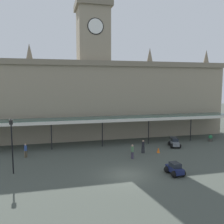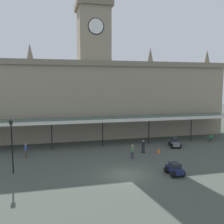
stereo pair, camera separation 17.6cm
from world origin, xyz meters
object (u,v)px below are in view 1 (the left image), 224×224
(car_navy_sedan, at_px, (175,169))
(car_grey_estate, at_px, (174,143))
(pedestrian_crossing_forecourt, at_px, (143,146))
(pedestrian_beside_cars, at_px, (26,150))
(pedestrian_near_entrance, at_px, (132,151))
(planter_forecourt_centre, at_px, (210,138))
(traffic_cone, at_px, (158,150))
(victorian_lamppost, at_px, (12,140))

(car_navy_sedan, xyz_separation_m, car_grey_estate, (5.01, 9.49, 0.06))
(pedestrian_crossing_forecourt, height_order, pedestrian_beside_cars, same)
(pedestrian_near_entrance, bearing_deg, pedestrian_crossing_forecourt, 42.54)
(planter_forecourt_centre, bearing_deg, traffic_cone, -159.51)
(car_grey_estate, distance_m, pedestrian_near_entrance, 8.25)
(pedestrian_crossing_forecourt, relative_size, pedestrian_beside_cars, 1.00)
(pedestrian_near_entrance, distance_m, pedestrian_beside_cars, 12.56)
(pedestrian_crossing_forecourt, xyz_separation_m, pedestrian_near_entrance, (-2.04, -1.87, 0.00))
(car_grey_estate, height_order, pedestrian_crossing_forecourt, pedestrian_crossing_forecourt)
(pedestrian_crossing_forecourt, height_order, planter_forecourt_centre, pedestrian_crossing_forecourt)
(car_navy_sedan, bearing_deg, traffic_cone, 77.37)
(pedestrian_beside_cars, bearing_deg, victorian_lamppost, -97.25)
(pedestrian_beside_cars, distance_m, traffic_cone, 16.17)
(pedestrian_near_entrance, bearing_deg, victorian_lamppost, -172.20)
(car_navy_sedan, xyz_separation_m, planter_forecourt_centre, (11.88, 11.16, -0.01))
(victorian_lamppost, bearing_deg, car_grey_estate, 15.25)
(car_grey_estate, height_order, traffic_cone, car_grey_estate)
(pedestrian_crossing_forecourt, height_order, pedestrian_near_entrance, same)
(pedestrian_crossing_forecourt, relative_size, pedestrian_near_entrance, 1.00)
(car_navy_sedan, height_order, pedestrian_near_entrance, pedestrian_near_entrance)
(car_navy_sedan, relative_size, pedestrian_near_entrance, 1.25)
(pedestrian_near_entrance, height_order, pedestrian_beside_cars, same)
(pedestrian_crossing_forecourt, height_order, traffic_cone, pedestrian_crossing_forecourt)
(pedestrian_crossing_forecourt, bearing_deg, pedestrian_near_entrance, -137.46)
(car_navy_sedan, distance_m, pedestrian_crossing_forecourt, 7.65)
(pedestrian_beside_cars, xyz_separation_m, planter_forecourt_centre, (26.28, 1.91, -0.42))
(car_navy_sedan, xyz_separation_m, pedestrian_near_entrance, (-2.33, 5.76, 0.41))
(car_navy_sedan, relative_size, planter_forecourt_centre, 2.18)
(pedestrian_beside_cars, xyz_separation_m, victorian_lamppost, (-0.67, -5.23, 2.41))
(traffic_cone, height_order, planter_forecourt_centre, planter_forecourt_centre)
(pedestrian_beside_cars, bearing_deg, pedestrian_crossing_forecourt, -6.53)
(car_grey_estate, bearing_deg, car_navy_sedan, -117.85)
(pedestrian_crossing_forecourt, distance_m, victorian_lamppost, 15.40)
(pedestrian_beside_cars, bearing_deg, planter_forecourt_centre, 4.15)
(pedestrian_near_entrance, height_order, planter_forecourt_centre, pedestrian_near_entrance)
(car_navy_sedan, relative_size, pedestrian_crossing_forecourt, 1.25)
(pedestrian_crossing_forecourt, bearing_deg, car_navy_sedan, -87.82)
(planter_forecourt_centre, bearing_deg, pedestrian_beside_cars, -175.85)
(pedestrian_crossing_forecourt, bearing_deg, planter_forecourt_centre, 16.14)
(car_grey_estate, relative_size, planter_forecourt_centre, 2.51)
(pedestrian_crossing_forecourt, distance_m, pedestrian_near_entrance, 2.77)
(car_grey_estate, distance_m, pedestrian_crossing_forecourt, 5.63)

